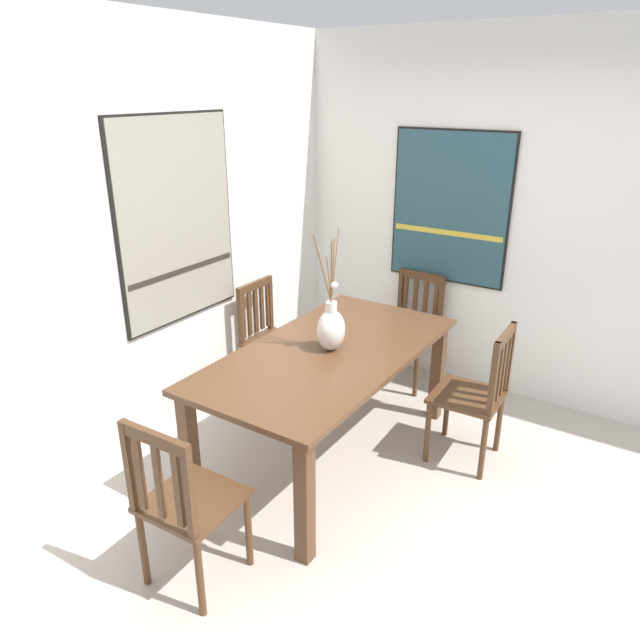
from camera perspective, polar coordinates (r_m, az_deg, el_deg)
The scene contains 11 objects.
ground_plane at distance 3.55m, azimuth 8.28°, elevation -18.82°, with size 6.40×6.40×0.03m, color #B2A89E.
wall_back at distance 3.95m, azimuth -15.90°, elevation 7.28°, with size 6.40×0.12×2.70m, color silver.
wall_side at distance 4.58m, azimuth 19.41°, elevation 8.81°, with size 0.12×6.40×2.70m, color silver.
dining_table at distance 3.68m, azimuth 0.84°, elevation -4.46°, with size 1.85×0.95×0.77m.
centerpiece_vase at distance 3.58m, azimuth 1.08°, elevation -0.78°, with size 0.20×0.19×0.75m.
chair_0 at distance 3.85m, azimuth 14.99°, elevation -6.85°, with size 0.43×0.43×0.93m.
chair_1 at distance 4.81m, azimuth 8.86°, elevation -0.57°, with size 0.44×0.44×0.89m.
chair_2 at distance 4.55m, azimuth -4.89°, elevation -1.58°, with size 0.42×0.42×0.90m.
chair_3 at distance 2.94m, azimuth -13.04°, elevation -16.78°, with size 0.44×0.44×0.93m.
painting_on_back_wall at distance 3.97m, azimuth -13.74°, elevation 9.33°, with size 0.99×0.05×1.33m.
painting_on_side_wall at distance 4.66m, azimuth 12.50°, elevation 10.56°, with size 0.05×0.93×1.16m.
Camera 1 is at (-2.49, -1.05, 2.29)m, focal length 32.98 mm.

